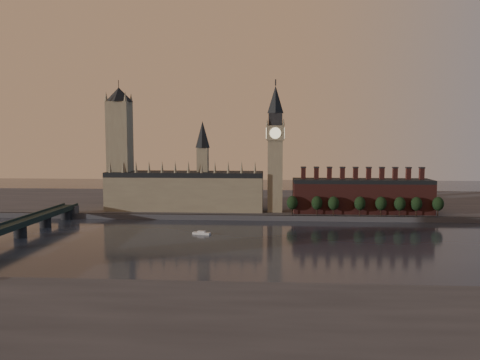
# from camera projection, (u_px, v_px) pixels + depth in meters

# --- Properties ---
(ground) EXTENTS (900.00, 900.00, 0.00)m
(ground) POSITION_uv_depth(u_px,v_px,m) (260.00, 247.00, 275.13)
(ground) COLOR black
(ground) RESTS_ON ground
(north_bank) EXTENTS (900.00, 182.00, 4.00)m
(north_bank) POSITION_uv_depth(u_px,v_px,m) (264.00, 202.00, 451.94)
(north_bank) COLOR #4A4A4F
(north_bank) RESTS_ON ground
(palace_of_westminster) EXTENTS (130.00, 30.30, 74.00)m
(palace_of_westminster) POSITION_uv_depth(u_px,v_px,m) (186.00, 189.00, 391.52)
(palace_of_westminster) COLOR gray
(palace_of_westminster) RESTS_ON north_bank
(victoria_tower) EXTENTS (24.00, 24.00, 108.00)m
(victoria_tower) POSITION_uv_depth(u_px,v_px,m) (120.00, 144.00, 391.80)
(victoria_tower) COLOR gray
(victoria_tower) RESTS_ON north_bank
(big_ben) EXTENTS (15.00, 15.00, 107.00)m
(big_ben) POSITION_uv_depth(u_px,v_px,m) (275.00, 147.00, 378.79)
(big_ben) COLOR gray
(big_ben) RESTS_ON north_bank
(chimney_block) EXTENTS (110.00, 25.00, 37.00)m
(chimney_block) POSITION_uv_depth(u_px,v_px,m) (362.00, 195.00, 377.82)
(chimney_block) COLOR #532320
(chimney_block) RESTS_ON north_bank
(embankment_tree_0) EXTENTS (8.60, 8.60, 14.88)m
(embankment_tree_0) POSITION_uv_depth(u_px,v_px,m) (292.00, 203.00, 366.60)
(embankment_tree_0) COLOR black
(embankment_tree_0) RESTS_ON north_bank
(embankment_tree_1) EXTENTS (8.60, 8.60, 14.88)m
(embankment_tree_1) POSITION_uv_depth(u_px,v_px,m) (317.00, 203.00, 365.16)
(embankment_tree_1) COLOR black
(embankment_tree_1) RESTS_ON north_bank
(embankment_tree_2) EXTENTS (8.60, 8.60, 14.88)m
(embankment_tree_2) POSITION_uv_depth(u_px,v_px,m) (334.00, 203.00, 363.44)
(embankment_tree_2) COLOR black
(embankment_tree_2) RESTS_ON north_bank
(embankment_tree_3) EXTENTS (8.60, 8.60, 14.88)m
(embankment_tree_3) POSITION_uv_depth(u_px,v_px,m) (360.00, 203.00, 362.64)
(embankment_tree_3) COLOR black
(embankment_tree_3) RESTS_ON north_bank
(embankment_tree_4) EXTENTS (8.60, 8.60, 14.88)m
(embankment_tree_4) POSITION_uv_depth(u_px,v_px,m) (381.00, 203.00, 362.11)
(embankment_tree_4) COLOR black
(embankment_tree_4) RESTS_ON north_bank
(embankment_tree_5) EXTENTS (8.60, 8.60, 14.88)m
(embankment_tree_5) POSITION_uv_depth(u_px,v_px,m) (400.00, 204.00, 360.68)
(embankment_tree_5) COLOR black
(embankment_tree_5) RESTS_ON north_bank
(embankment_tree_6) EXTENTS (8.60, 8.60, 14.88)m
(embankment_tree_6) POSITION_uv_depth(u_px,v_px,m) (416.00, 204.00, 360.12)
(embankment_tree_6) COLOR black
(embankment_tree_6) RESTS_ON north_bank
(embankment_tree_7) EXTENTS (8.60, 8.60, 14.88)m
(embankment_tree_7) POSITION_uv_depth(u_px,v_px,m) (438.00, 204.00, 360.03)
(embankment_tree_7) COLOR black
(embankment_tree_7) RESTS_ON north_bank
(westminster_bridge) EXTENTS (14.00, 200.00, 11.55)m
(westminster_bridge) POSITION_uv_depth(u_px,v_px,m) (3.00, 232.00, 281.62)
(westminster_bridge) COLOR #1A2926
(westminster_bridge) RESTS_ON ground
(river_boat) EXTENTS (12.40, 5.95, 2.39)m
(river_boat) POSITION_uv_depth(u_px,v_px,m) (201.00, 233.00, 311.18)
(river_boat) COLOR silver
(river_boat) RESTS_ON ground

